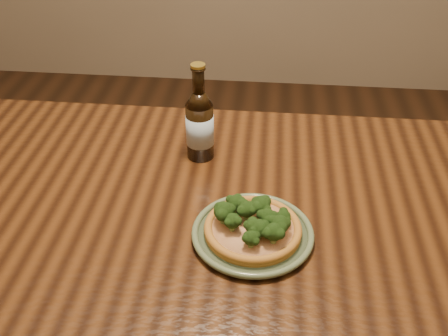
# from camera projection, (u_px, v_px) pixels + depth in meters

# --- Properties ---
(table) EXTENTS (1.60, 0.90, 0.75)m
(table) POSITION_uv_depth(u_px,v_px,m) (213.00, 240.00, 1.22)
(table) COLOR #42220E
(table) RESTS_ON ground
(plate) EXTENTS (0.26, 0.26, 0.02)m
(plate) POSITION_uv_depth(u_px,v_px,m) (253.00, 234.00, 1.09)
(plate) COLOR #576646
(plate) RESTS_ON table
(pizza) EXTENTS (0.20, 0.20, 0.07)m
(pizza) POSITION_uv_depth(u_px,v_px,m) (253.00, 226.00, 1.08)
(pizza) COLOR #AD7127
(pizza) RESTS_ON plate
(beer_bottle) EXTENTS (0.07, 0.07, 0.25)m
(beer_bottle) POSITION_uv_depth(u_px,v_px,m) (200.00, 124.00, 1.29)
(beer_bottle) COLOR black
(beer_bottle) RESTS_ON table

